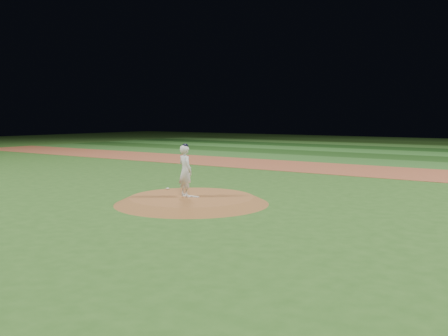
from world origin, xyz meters
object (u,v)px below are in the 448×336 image
Objects in this scene: rosin_bag at (168,189)px; pitcher_on_mound at (185,171)px; pitchers_mound at (192,200)px; pitching_rubber at (191,196)px.

pitcher_on_mound is at bearing -28.86° from rosin_bag.
rosin_bag is at bearing 157.03° from pitchers_mound.
rosin_bag is (-1.85, 0.78, 0.16)m from pitchers_mound.
pitchers_mound is 2.91× the size of pitcher_on_mound.
pitcher_on_mound reaches higher than pitchers_mound.
pitcher_on_mound is (-0.18, -0.14, 1.05)m from pitchers_mound.
rosin_bag is 0.07× the size of pitcher_on_mound.
pitching_rubber is (0.01, -0.06, 0.14)m from pitchers_mound.
rosin_bag is (-1.85, 0.85, 0.02)m from pitching_rubber.
pitcher_on_mound is (-0.18, -0.07, 0.91)m from pitching_rubber.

